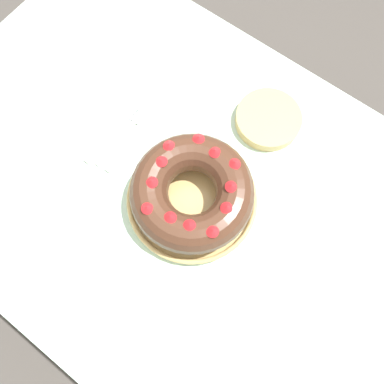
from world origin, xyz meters
TOP-DOWN VIEW (x-y plane):
  - ground_plane at (0.00, 0.00)m, footprint 8.00×8.00m
  - dining_table at (0.00, 0.00)m, footprint 1.48×0.97m
  - serving_dish at (0.03, -0.01)m, footprint 0.32×0.32m
  - bundt_cake at (0.03, -0.01)m, footprint 0.29×0.29m
  - fork at (-0.22, 0.04)m, footprint 0.02×0.21m
  - serving_knife at (-0.25, 0.01)m, footprint 0.02×0.23m
  - cake_knife at (-0.19, 0.00)m, footprint 0.02×0.18m
  - side_bowl at (0.06, 0.28)m, footprint 0.17×0.17m

SIDE VIEW (x-z plane):
  - ground_plane at x=0.00m, z-range 0.00..0.00m
  - dining_table at x=0.00m, z-range 0.29..1.05m
  - serving_knife at x=-0.25m, z-range 0.76..0.77m
  - cake_knife at x=-0.19m, z-range 0.76..0.77m
  - fork at x=-0.22m, z-range 0.76..0.76m
  - serving_dish at x=0.03m, z-range 0.76..0.79m
  - side_bowl at x=0.06m, z-range 0.76..0.79m
  - bundt_cake at x=0.03m, z-range 0.78..0.88m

